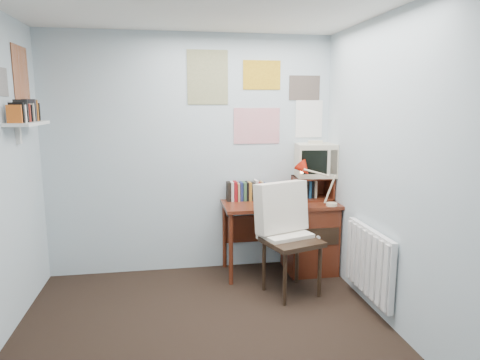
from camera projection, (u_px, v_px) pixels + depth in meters
The scene contains 13 objects.
ground at pixel (209, 359), 3.03m from camera, with size 3.50×3.50×0.00m, color black.
back_wall at pixel (192, 155), 4.51m from camera, with size 3.00×0.02×2.50m, color silver.
right_wall at pixel (416, 179), 3.06m from camera, with size 0.02×3.50×2.50m, color silver.
desk at pixel (304, 234), 4.59m from camera, with size 1.20×0.55×0.76m.
desk_chair at pixel (292, 242), 4.00m from camera, with size 0.52×0.50×1.02m, color black.
desk_lamp at pixel (332, 186), 4.31m from camera, with size 0.28×0.24×0.40m, color red.
tv_riser at pixel (313, 188), 4.63m from camera, with size 0.40×0.30×0.25m, color #622716.
crt_tv at pixel (315, 158), 4.60m from camera, with size 0.41×0.38×0.39m, color beige.
book_row at pixel (254, 190), 4.60m from camera, with size 0.60×0.14×0.22m, color #622716.
radiator at pixel (369, 262), 3.73m from camera, with size 0.09×0.80×0.60m, color white.
wall_shelf at pixel (28, 123), 3.58m from camera, with size 0.20×0.62×0.24m, color white.
posters_back at pixel (257, 97), 4.51m from camera, with size 1.20×0.01×0.90m, color white.
posters_left at pixel (11, 77), 3.50m from camera, with size 0.01×0.70×0.60m, color white.
Camera 1 is at (-0.25, -2.75, 1.78)m, focal length 32.00 mm.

